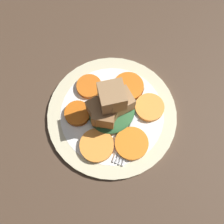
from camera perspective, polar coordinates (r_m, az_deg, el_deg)
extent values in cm
cube|color=#4C3828|center=(61.24, 0.00, -1.02)|extent=(120.00, 120.00, 2.00)
cylinder|color=beige|center=(59.83, 0.00, -0.54)|extent=(27.44, 27.44, 1.00)
cylinder|color=white|center=(59.79, 0.00, -0.52)|extent=(21.95, 21.95, 1.00)
cylinder|color=orange|center=(61.25, 3.34, 5.19)|extent=(6.65, 6.65, 1.08)
cylinder|color=orange|center=(61.37, -4.67, 5.21)|extent=(5.49, 5.49, 1.08)
cylinder|color=#D56013|center=(59.17, -7.02, -0.27)|extent=(5.48, 5.48, 1.08)
cylinder|color=orange|center=(56.80, -3.12, -6.79)|extent=(6.91, 6.91, 1.08)
cylinder|color=orange|center=(56.95, 4.00, -6.40)|extent=(6.80, 6.80, 1.08)
cylinder|color=#F99439|center=(59.73, 7.63, 0.94)|extent=(6.18, 6.18, 1.08)
ellipsoid|color=#2D6033|center=(58.35, 0.00, -0.01)|extent=(10.07, 9.07, 1.95)
cube|color=olive|center=(55.20, -2.42, 0.39)|extent=(5.46, 5.46, 4.32)
cube|color=olive|center=(54.86, -1.55, -0.44)|extent=(6.02, 6.02, 4.35)
cube|color=#9E754C|center=(55.99, 1.93, 2.18)|extent=(5.21, 5.21, 4.12)
cube|color=brown|center=(55.09, -0.53, -0.11)|extent=(4.93, 4.93, 4.11)
cube|color=#9E754C|center=(50.97, 0.19, 3.12)|extent=(6.46, 6.46, 4.66)
cube|color=olive|center=(52.42, 0.42, 2.24)|extent=(3.58, 3.58, 3.56)
cube|color=silver|center=(59.51, 5.37, 0.17)|extent=(11.40, 5.38, 0.40)
cube|color=silver|center=(57.45, 3.11, -5.58)|extent=(2.18, 2.68, 0.40)
cube|color=silver|center=(56.70, 2.97, -8.71)|extent=(4.45, 2.00, 0.40)
cube|color=silver|center=(56.73, 2.33, -8.47)|extent=(4.45, 2.00, 0.40)
cube|color=silver|center=(56.76, 1.70, -8.23)|extent=(4.45, 2.00, 0.40)
cube|color=silver|center=(56.80, 1.06, -7.98)|extent=(4.45, 2.00, 0.40)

